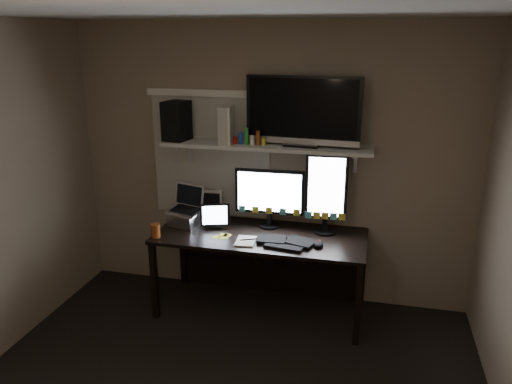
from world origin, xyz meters
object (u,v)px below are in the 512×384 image
(monitor_portrait, at_px, (326,193))
(mouse, at_px, (319,244))
(speaker, at_px, (177,121))
(laptop, at_px, (185,207))
(tablet, at_px, (215,216))
(cup, at_px, (156,231))
(game_console, at_px, (227,124))
(tv, at_px, (303,112))
(keyboard, at_px, (286,241))
(desk, at_px, (264,248))
(monitor_landscape, at_px, (270,198))

(monitor_portrait, distance_m, mouse, 0.46)
(mouse, xyz_separation_m, speaker, (-1.32, 0.33, 0.90))
(monitor_portrait, distance_m, laptop, 1.25)
(tablet, relative_size, laptop, 0.74)
(speaker, bearing_deg, mouse, -3.88)
(cup, xyz_separation_m, game_console, (0.51, 0.46, 0.85))
(monitor_portrait, relative_size, tv, 0.75)
(tablet, relative_size, game_console, 0.82)
(keyboard, bearing_deg, cup, -164.66)
(keyboard, distance_m, tv, 1.08)
(desk, bearing_deg, speaker, 175.58)
(tv, height_order, speaker, tv)
(mouse, bearing_deg, tv, 121.11)
(monitor_landscape, xyz_separation_m, monitor_portrait, (0.50, -0.03, 0.09))
(monitor_portrait, bearing_deg, monitor_landscape, 173.28)
(keyboard, height_order, mouse, mouse)
(desk, relative_size, tv, 1.88)
(tv, distance_m, game_console, 0.66)
(mouse, bearing_deg, game_console, 158.12)
(desk, relative_size, tablet, 6.95)
(monitor_portrait, relative_size, cup, 6.10)
(keyboard, bearing_deg, speaker, 171.65)
(monitor_portrait, distance_m, game_console, 1.03)
(mouse, bearing_deg, monitor_landscape, 144.12)
(cup, bearing_deg, tablet, 35.83)
(game_console, bearing_deg, keyboard, -36.94)
(monitor_landscape, height_order, monitor_portrait, monitor_portrait)
(mouse, distance_m, game_console, 1.28)
(mouse, bearing_deg, speaker, 165.81)
(desk, height_order, keyboard, keyboard)
(monitor_landscape, distance_m, tablet, 0.50)
(game_console, bearing_deg, tablet, -125.50)
(laptop, relative_size, tv, 0.36)
(desk, height_order, monitor_landscape, monitor_landscape)
(monitor_portrait, distance_m, speaker, 1.44)
(monitor_landscape, xyz_separation_m, game_console, (-0.38, -0.01, 0.64))
(monitor_landscape, relative_size, monitor_portrait, 0.86)
(mouse, height_order, laptop, laptop)
(tablet, distance_m, laptop, 0.29)
(monitor_landscape, height_order, mouse, monitor_landscape)
(laptop, relative_size, cup, 2.98)
(speaker, bearing_deg, game_console, 11.80)
(laptop, xyz_separation_m, tv, (1.01, 0.15, 0.86))
(monitor_portrait, xyz_separation_m, cup, (-1.38, -0.44, -0.30))
(monitor_landscape, distance_m, tv, 0.82)
(laptop, distance_m, speaker, 0.76)
(laptop, height_order, game_console, game_console)
(monitor_landscape, distance_m, game_console, 0.74)
(desk, xyz_separation_m, keyboard, (0.24, -0.25, 0.19))
(monitor_landscape, bearing_deg, tv, -2.20)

